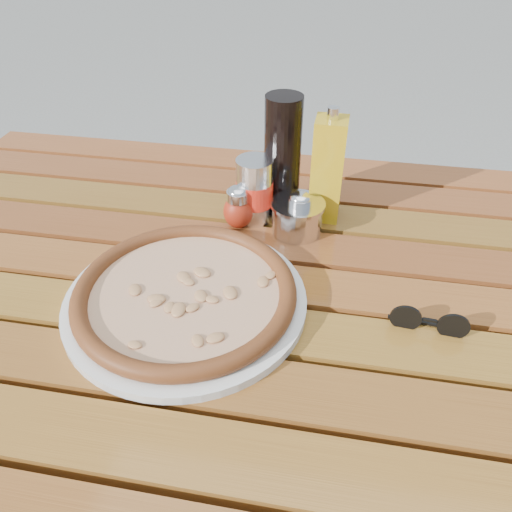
% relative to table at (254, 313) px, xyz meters
% --- Properties ---
extents(ground, '(60.00, 60.00, 0.00)m').
position_rel_table_xyz_m(ground, '(0.00, 0.00, -0.67)').
color(ground, slate).
rests_on(ground, ground).
extents(table, '(1.40, 0.90, 0.75)m').
position_rel_table_xyz_m(table, '(0.00, 0.00, 0.00)').
color(table, '#32180B').
rests_on(table, ground).
extents(plate, '(0.40, 0.40, 0.01)m').
position_rel_table_xyz_m(plate, '(-0.09, -0.08, 0.08)').
color(plate, silver).
rests_on(plate, table).
extents(pizza, '(0.35, 0.35, 0.03)m').
position_rel_table_xyz_m(pizza, '(-0.09, -0.08, 0.10)').
color(pizza, beige).
rests_on(pizza, plate).
extents(pepper_shaker, '(0.07, 0.07, 0.08)m').
position_rel_table_xyz_m(pepper_shaker, '(-0.05, 0.14, 0.11)').
color(pepper_shaker, '#A22712').
rests_on(pepper_shaker, table).
extents(oregano_shaker, '(0.07, 0.07, 0.08)m').
position_rel_table_xyz_m(oregano_shaker, '(0.06, 0.14, 0.11)').
color(oregano_shaker, '#394019').
rests_on(oregano_shaker, table).
extents(dark_bottle, '(0.08, 0.08, 0.22)m').
position_rel_table_xyz_m(dark_bottle, '(0.01, 0.21, 0.19)').
color(dark_bottle, black).
rests_on(dark_bottle, table).
extents(soda_can, '(0.09, 0.09, 0.12)m').
position_rel_table_xyz_m(soda_can, '(-0.03, 0.17, 0.13)').
color(soda_can, silver).
rests_on(soda_can, table).
extents(olive_oil_cruet, '(0.06, 0.06, 0.21)m').
position_rel_table_xyz_m(olive_oil_cruet, '(0.10, 0.20, 0.17)').
color(olive_oil_cruet, '#BB9313').
rests_on(olive_oil_cruet, table).
extents(parmesan_tin, '(0.11, 0.11, 0.07)m').
position_rel_table_xyz_m(parmesan_tin, '(0.05, 0.14, 0.11)').
color(parmesan_tin, silver).
rests_on(parmesan_tin, table).
extents(sunglasses, '(0.11, 0.03, 0.04)m').
position_rel_table_xyz_m(sunglasses, '(0.26, -0.07, 0.09)').
color(sunglasses, black).
rests_on(sunglasses, table).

